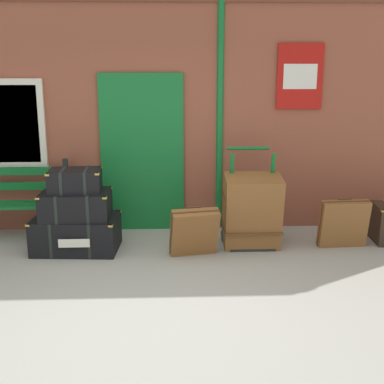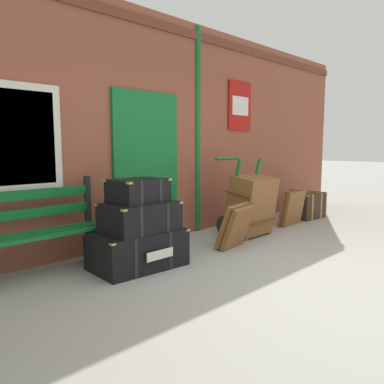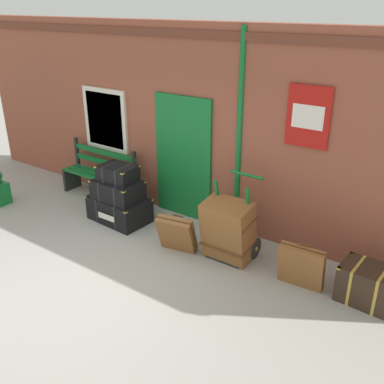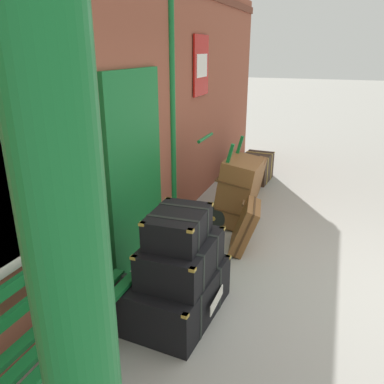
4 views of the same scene
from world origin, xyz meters
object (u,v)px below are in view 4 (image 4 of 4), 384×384
object	(u,v)px
suitcase_olive	(257,178)
platform_bench	(54,327)
steamer_trunk_top	(178,226)
suitcase_tan	(245,226)
corner_trunk	(256,168)
steamer_trunk_middle	(181,257)
steamer_trunk_base	(178,294)
porters_trolley	(225,203)
large_brown_trunk	(238,191)

from	to	relation	value
suitcase_olive	platform_bench	bearing A→B (deg)	172.38
steamer_trunk_top	suitcase_tan	size ratio (longest dim) A/B	1.04
platform_bench	suitcase_olive	bearing A→B (deg)	-7.62
corner_trunk	platform_bench	bearing A→B (deg)	175.60
steamer_trunk_top	corner_trunk	xyz separation A→B (m)	(4.05, 0.14, -0.63)
platform_bench	corner_trunk	world-z (taller)	platform_bench
suitcase_tan	corner_trunk	size ratio (longest dim) A/B	0.84
steamer_trunk_middle	suitcase_tan	xyz separation A→B (m)	(1.40, -0.24, -0.28)
steamer_trunk_middle	suitcase_tan	size ratio (longest dim) A/B	1.35
steamer_trunk_base	steamer_trunk_middle	distance (m)	0.37
porters_trolley	steamer_trunk_middle	bearing A→B (deg)	-174.46
steamer_trunk_middle	corner_trunk	size ratio (longest dim) A/B	1.14
steamer_trunk_base	suitcase_olive	xyz separation A→B (m)	(3.27, -0.04, 0.09)
porters_trolley	suitcase_olive	size ratio (longest dim) A/B	1.88
steamer_trunk_top	suitcase_tan	distance (m)	1.54
steamer_trunk_top	corner_trunk	bearing A→B (deg)	2.01
large_brown_trunk	suitcase_olive	xyz separation A→B (m)	(1.13, -0.04, -0.16)
platform_bench	porters_trolley	distance (m)	3.15
corner_trunk	steamer_trunk_base	bearing A→B (deg)	-178.04
porters_trolley	suitcase_tan	distance (m)	0.85
steamer_trunk_middle	steamer_trunk_base	bearing A→B (deg)	125.31
steamer_trunk_base	steamer_trunk_top	bearing A→B (deg)	-7.59
platform_bench	steamer_trunk_base	xyz separation A→B (m)	(0.99, -0.53, -0.23)
steamer_trunk_base	large_brown_trunk	xyz separation A→B (m)	(2.14, -0.00, 0.26)
steamer_trunk_middle	steamer_trunk_top	bearing A→B (deg)	86.45
large_brown_trunk	suitcase_tan	distance (m)	0.79
steamer_trunk_base	suitcase_tan	bearing A→B (deg)	-10.87
large_brown_trunk	steamer_trunk_middle	bearing A→B (deg)	-179.25
steamer_trunk_middle	suitcase_olive	size ratio (longest dim) A/B	1.29
platform_bench	steamer_trunk_base	size ratio (longest dim) A/B	1.52
suitcase_olive	suitcase_tan	distance (m)	1.86
steamer_trunk_base	suitcase_olive	size ratio (longest dim) A/B	1.67
large_brown_trunk	corner_trunk	bearing A→B (deg)	4.13
platform_bench	porters_trolley	size ratio (longest dim) A/B	1.35
porters_trolley	large_brown_trunk	world-z (taller)	porters_trolley
platform_bench	steamer_trunk_base	distance (m)	1.14
steamer_trunk_base	large_brown_trunk	size ratio (longest dim) A/B	1.12
suitcase_tan	steamer_trunk_middle	bearing A→B (deg)	170.09
steamer_trunk_top	suitcase_olive	distance (m)	3.30
platform_bench	steamer_trunk_top	xyz separation A→B (m)	(1.01, -0.53, 0.43)
platform_bench	steamer_trunk_base	bearing A→B (deg)	-28.22
platform_bench	suitcase_tan	size ratio (longest dim) A/B	2.64
steamer_trunk_top	porters_trolley	distance (m)	2.21
suitcase_olive	corner_trunk	distance (m)	0.83
steamer_trunk_base	platform_bench	bearing A→B (deg)	151.78
steamer_trunk_base	suitcase_tan	distance (m)	1.45
suitcase_tan	porters_trolley	bearing A→B (deg)	32.06
porters_trolley	large_brown_trunk	size ratio (longest dim) A/B	1.27
porters_trolley	suitcase_olive	distance (m)	1.15
steamer_trunk_middle	porters_trolley	distance (m)	2.15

